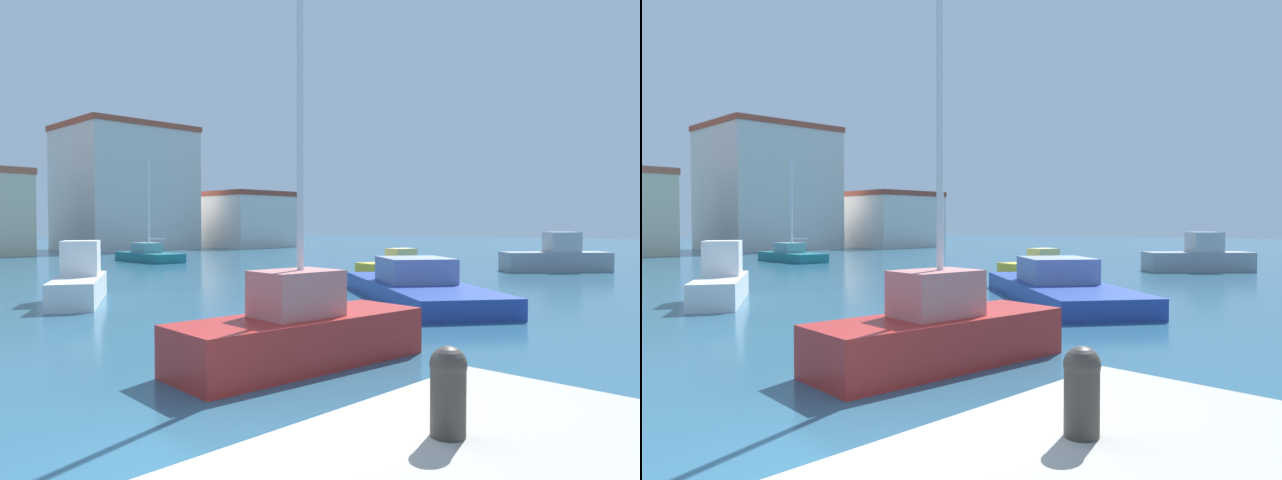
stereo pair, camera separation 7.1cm
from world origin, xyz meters
TOP-DOWN VIEW (x-y plane):
  - water at (15.00, 20.00)m, footprint 160.00×160.00m
  - mooring_bollard at (0.60, -2.06)m, footprint 0.26×0.26m
  - sailboat_teal_near_pier at (16.07, 29.42)m, footprint 2.28×6.05m
  - motorboat_white_mid_harbor at (4.75, 13.53)m, footprint 3.42×4.68m
  - motorboat_yellow_distant_east at (18.94, 11.93)m, footprint 4.20×2.23m
  - sailboat_red_far_right at (3.91, 2.88)m, footprint 4.64×1.89m
  - motorboat_grey_distant_north at (26.48, 7.70)m, footprint 5.02×4.68m
  - motorboat_blue_inner_mooring at (12.31, 6.32)m, footprint 7.28×8.47m
  - waterfront_apartments at (23.66, 47.18)m, footprint 10.53×9.98m
  - yacht_club at (35.10, 42.80)m, footprint 8.21×7.42m

SIDE VIEW (x-z plane):
  - water at x=15.00m, z-range 0.00..0.00m
  - motorboat_blue_inner_mooring at x=12.31m, z-range -0.24..1.08m
  - motorboat_yellow_distant_east at x=18.94m, z-range -0.20..1.05m
  - sailboat_teal_near_pier at x=16.07m, z-range -2.83..3.69m
  - sailboat_red_far_right at x=3.91m, z-range -3.32..4.52m
  - motorboat_white_mid_harbor at x=4.75m, z-range -0.31..1.55m
  - motorboat_grey_distant_north at x=26.48m, z-range -0.32..1.66m
  - mooring_bollard at x=0.60m, z-range 0.94..1.57m
  - yacht_club at x=35.10m, z-range 0.01..5.66m
  - waterfront_apartments at x=23.66m, z-range 0.01..11.48m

